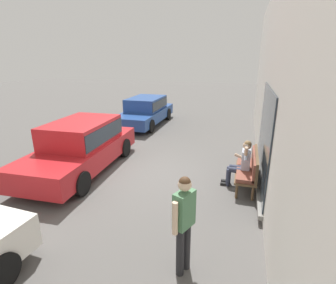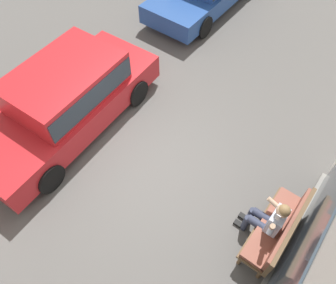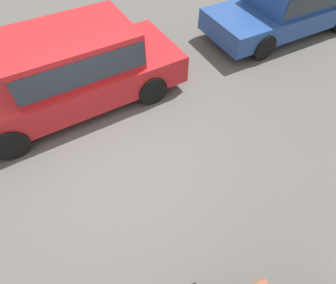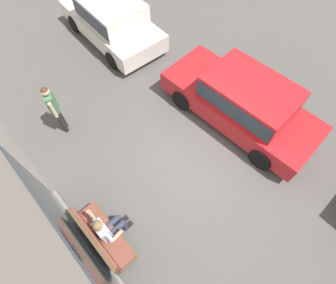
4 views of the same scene
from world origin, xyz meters
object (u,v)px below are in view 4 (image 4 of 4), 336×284
Objects in this scene: bench at (101,237)px; parked_car_mid at (243,100)px; person_on_phone at (107,228)px; parked_car_far at (112,19)px; pedestrian_standing at (54,107)px.

parked_car_mid reaches higher than bench.
person_on_phone is 0.28× the size of parked_car_mid.
parked_car_far is (5.73, -4.59, 0.26)m from bench.
parked_car_far is at bearing 4.83° from parked_car_mid.
person_on_phone is at bearing 142.53° from parked_car_far.
bench is 0.35× the size of parked_car_mid.
parked_car_mid reaches higher than person_on_phone.
parked_car_mid reaches higher than parked_car_far.
person_on_phone is 3.53m from pedestrian_standing.
person_on_phone is 7.19m from parked_car_far.
parked_car_mid is at bearing -87.50° from bench.
parked_car_mid is at bearing -128.76° from pedestrian_standing.
parked_car_mid is 1.10× the size of parked_car_far.
person_on_phone is at bearing -82.99° from bench.
pedestrian_standing is at bearing -13.50° from person_on_phone.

